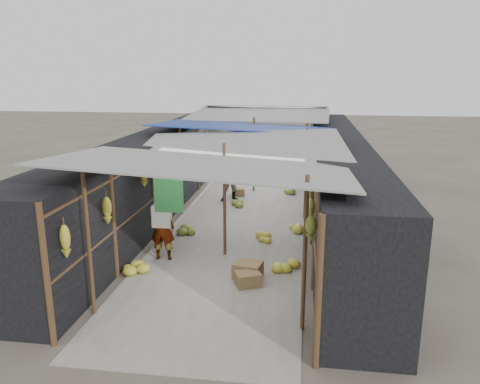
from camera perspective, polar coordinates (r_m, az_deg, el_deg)
The scene contains 14 objects.
ground at distance 8.26m, azimuth -5.49°, elevation -15.42°, with size 80.00×80.00×0.00m, color #6B6356.
aisle_slab at distance 14.17m, azimuth 0.56°, elevation -2.34°, with size 3.60×16.00×0.02m, color #9E998E.
stall_left at distance 14.47m, azimuth -10.10°, elevation 2.45°, with size 1.40×15.00×2.30m, color black.
stall_right at distance 13.81m, azimuth 11.75°, elevation 1.79°, with size 1.40×15.00×2.30m, color black.
crate_near at distance 9.36m, azimuth 0.97°, elevation -10.60°, with size 0.48×0.38×0.29m, color #92724A.
crate_mid at distance 9.70m, azimuth 0.96°, elevation -9.49°, with size 0.56×0.45×0.34m, color #92724A.
crate_back at distance 15.89m, azimuth -0.18°, elevation -0.03°, with size 0.41×0.34×0.26m, color #92724A.
black_basin at distance 17.09m, azimuth 7.34°, elevation 0.72°, with size 0.54×0.54×0.16m, color black.
vendor_elderly at distance 10.52m, azimuth -9.46°, elevation -4.32°, with size 0.55×0.36×1.51m, color silver.
shopper_blue at distance 15.11m, azimuth -0.90°, elevation 1.95°, with size 0.81×0.63×1.67m, color #2133A8.
vendor_seated at distance 17.66m, azimuth 7.66°, elevation 2.46°, with size 0.61×0.35×0.95m, color #555049.
market_canopy at distance 13.99m, azimuth 0.86°, elevation 7.49°, with size 5.62×15.20×2.77m.
hanging_bananas at distance 13.74m, azimuth -0.61°, elevation 4.22°, with size 3.95×14.41×0.78m.
floor_bananas at distance 14.08m, azimuth 2.12°, elevation -1.83°, with size 3.85×10.11×0.35m.
Camera 1 is at (1.74, -6.95, 4.11)m, focal length 35.00 mm.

